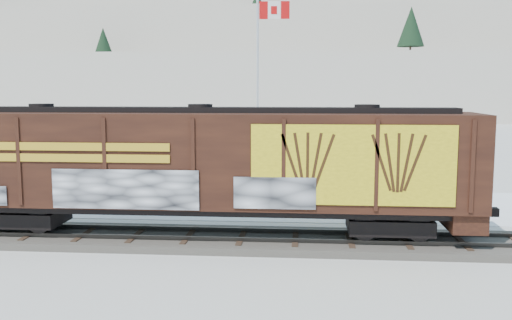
# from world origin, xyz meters

# --- Properties ---
(ground) EXTENTS (500.00, 500.00, 0.00)m
(ground) POSITION_xyz_m (0.00, 0.00, 0.00)
(ground) COLOR white
(ground) RESTS_ON ground
(rail_track) EXTENTS (50.00, 3.40, 0.43)m
(rail_track) POSITION_xyz_m (0.00, 0.00, 0.15)
(rail_track) COLOR #59544C
(rail_track) RESTS_ON ground
(parking_strip) EXTENTS (40.00, 8.00, 0.03)m
(parking_strip) POSITION_xyz_m (0.00, 7.50, 0.01)
(parking_strip) COLOR white
(parking_strip) RESTS_ON ground
(hillside) EXTENTS (360.00, 110.00, 93.00)m
(hillside) POSITION_xyz_m (-0.05, 139.79, 14.37)
(hillside) COLOR white
(hillside) RESTS_ON ground
(hopper_railcar) EXTENTS (20.14, 3.06, 4.68)m
(hopper_railcar) POSITION_xyz_m (-1.52, -0.01, 3.04)
(hopper_railcar) COLOR black
(hopper_railcar) RESTS_ON rail_track
(flagpole) EXTENTS (2.30, 0.90, 10.96)m
(flagpole) POSITION_xyz_m (-0.36, 12.84, 4.01)
(flagpole) COLOR silver
(flagpole) RESTS_ON ground
(car_silver) EXTENTS (3.88, 1.57, 1.32)m
(car_silver) POSITION_xyz_m (-5.21, 5.62, 0.69)
(car_silver) COLOR #A9ACB0
(car_silver) RESTS_ON parking_strip
(car_white) EXTENTS (4.85, 2.08, 1.55)m
(car_white) POSITION_xyz_m (3.14, 6.09, 0.81)
(car_white) COLOR silver
(car_white) RESTS_ON parking_strip
(car_dark) EXTENTS (4.55, 2.29, 1.27)m
(car_dark) POSITION_xyz_m (5.63, 6.04, 0.66)
(car_dark) COLOR #202328
(car_dark) RESTS_ON parking_strip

